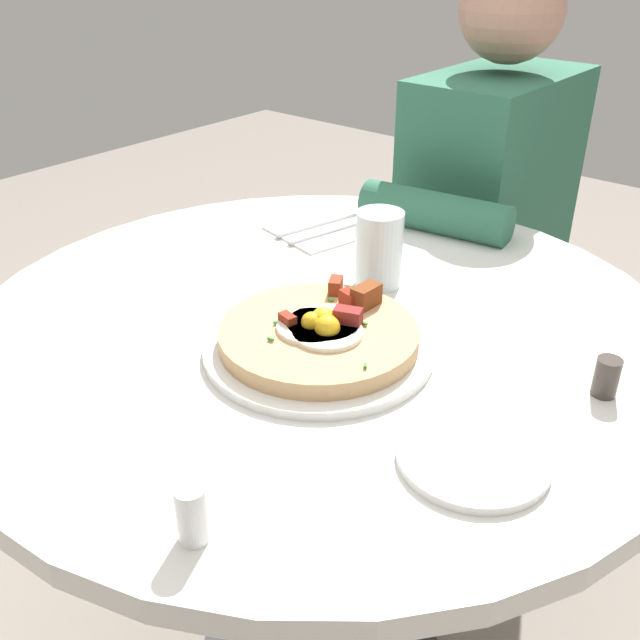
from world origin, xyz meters
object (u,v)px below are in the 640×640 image
Objects in this scene: person_seated at (479,278)px; knife at (320,223)px; breakfast_pizza at (320,333)px; pizza_plate at (319,347)px; fork at (333,230)px; salt_shaker at (192,514)px; dining_table at (321,418)px; pepper_shaker at (606,377)px; bread_plate at (473,457)px; water_glass at (380,249)px.

knife is at bearing -16.85° from person_seated.
pizza_plate is at bearing -19.74° from breakfast_pizza.
person_seated reaches higher than breakfast_pizza.
pizza_plate is 1.58× the size of knife.
salt_shaker is at bearing -137.68° from fork.
dining_table is at bearing -140.93° from breakfast_pizza.
breakfast_pizza is (0.70, 0.14, 0.24)m from person_seated.
pepper_shaker is (0.57, 0.45, 0.23)m from person_seated.
bread_plate is 0.20m from pepper_shaker.
pepper_shaker reaches higher than dining_table.
breakfast_pizza reaches higher than salt_shaker.
water_glass is 1.95× the size of salt_shaker.
fork is 0.55m from pepper_shaker.
pepper_shaker is (-0.13, 0.30, -0.00)m from breakfast_pizza.
pizza_plate is at bearing -103.38° from bread_plate.
salt_shaker reaches higher than pepper_shaker.
pepper_shaker is (-0.14, 0.30, 0.02)m from pizza_plate.
water_glass is at bearing -165.12° from pizza_plate.
person_seated reaches higher than pizza_plate.
dining_table is 0.21m from breakfast_pizza.
person_seated reaches higher than bread_plate.
breakfast_pizza reaches higher than bread_plate.
pepper_shaker is (0.06, 0.36, -0.03)m from water_glass.
fork is at bearing -121.90° from water_glass.
breakfast_pizza is 2.21× the size of water_glass.
bread_plate reaches higher than fork.
knife is 0.59m from pepper_shaker.
breakfast_pizza is (0.07, 0.05, 0.19)m from dining_table.
person_seated is 0.88m from bread_plate.
breakfast_pizza reaches higher than knife.
breakfast_pizza is 0.41m from knife.
bread_plate is 1.37× the size of water_glass.
bread_plate is at bearing 76.62° from pizza_plate.
water_glass reaches higher than fork.
water_glass is at bearing -99.85° from pepper_shaker.
pizza_plate is 0.25m from bread_plate.
pizza_plate reaches higher than dining_table.
pizza_plate is 1.16× the size of breakfast_pizza.
pepper_shaker is at bearing 113.86° from breakfast_pizza.
fork is 1.00× the size of knife.
fork is at bearing -90.00° from knife.
person_seated is at bearing -168.62° from pizza_plate.
water_glass is 0.36m from pepper_shaker.
breakfast_pizza is at bearing -159.71° from salt_shaker.
person_seated is 4.64× the size of breakfast_pizza.
breakfast_pizza is at bearing 15.23° from water_glass.
breakfast_pizza is 1.61× the size of bread_plate.
bread_plate is at bearing 76.13° from breakfast_pizza.
salt_shaker is 0.48m from pepper_shaker.
pizza_plate is at bearing -65.86° from pepper_shaker.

